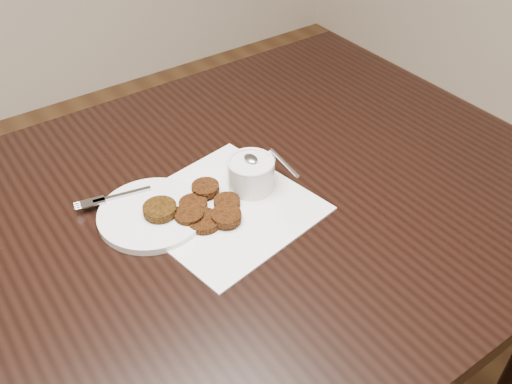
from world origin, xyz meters
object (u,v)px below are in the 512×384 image
sauce_ramekin (251,160)px  table (202,348)px  plate_with_patty (152,211)px  napkin (225,208)px

sauce_ramekin → table: bearing=-172.9°
table → sauce_ramekin: 0.47m
table → plate_with_patty: plate_with_patty is taller
napkin → plate_with_patty: 0.13m
table → plate_with_patty: bearing=130.2°
sauce_ramekin → plate_with_patty: 0.20m
napkin → sauce_ramekin: size_ratio=2.33×
table → plate_with_patty: (-0.05, 0.05, 0.39)m
table → sauce_ramekin: sauce_ramekin is taller
table → napkin: bearing=-3.0°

